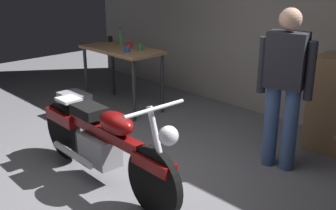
{
  "coord_description": "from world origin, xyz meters",
  "views": [
    {
      "loc": [
        2.94,
        -2.13,
        2.05
      ],
      "look_at": [
        -0.04,
        0.7,
        0.65
      ],
      "focal_mm": 44.04,
      "sensor_mm": 36.0,
      "label": 1
    }
  ],
  "objects_px": {
    "person_standing": "(284,83)",
    "mug_green_speckled": "(140,47)",
    "mug_black_matte": "(110,39)",
    "bottle": "(120,38)",
    "motorcycle": "(103,141)",
    "mug_blue_enamel": "(127,49)",
    "mug_red_diner": "(129,45)",
    "storage_bin": "(75,105)"
  },
  "relations": [
    {
      "from": "mug_red_diner",
      "to": "bottle",
      "type": "distance_m",
      "value": 0.36
    },
    {
      "from": "mug_red_diner",
      "to": "mug_green_speckled",
      "type": "distance_m",
      "value": 0.23
    },
    {
      "from": "storage_bin",
      "to": "motorcycle",
      "type": "bearing_deg",
      "value": -23.5
    },
    {
      "from": "person_standing",
      "to": "storage_bin",
      "type": "height_order",
      "value": "person_standing"
    },
    {
      "from": "storage_bin",
      "to": "bottle",
      "type": "relative_size",
      "value": 1.83
    },
    {
      "from": "motorcycle",
      "to": "person_standing",
      "type": "xyz_separation_m",
      "value": [
        0.98,
        1.55,
        0.48
      ]
    },
    {
      "from": "mug_black_matte",
      "to": "mug_red_diner",
      "type": "bearing_deg",
      "value": -11.04
    },
    {
      "from": "motorcycle",
      "to": "mug_black_matte",
      "type": "xyz_separation_m",
      "value": [
        -2.28,
        1.77,
        0.49
      ]
    },
    {
      "from": "motorcycle",
      "to": "mug_green_speckled",
      "type": "height_order",
      "value": "same"
    },
    {
      "from": "mug_red_diner",
      "to": "bottle",
      "type": "bearing_deg",
      "value": 163.68
    },
    {
      "from": "mug_green_speckled",
      "to": "mug_red_diner",
      "type": "bearing_deg",
      "value": -177.36
    },
    {
      "from": "mug_black_matte",
      "to": "bottle",
      "type": "height_order",
      "value": "bottle"
    },
    {
      "from": "mug_blue_enamel",
      "to": "mug_green_speckled",
      "type": "bearing_deg",
      "value": 77.7
    },
    {
      "from": "mug_red_diner",
      "to": "mug_blue_enamel",
      "type": "distance_m",
      "value": 0.27
    },
    {
      "from": "bottle",
      "to": "person_standing",
      "type": "bearing_deg",
      "value": -3.73
    },
    {
      "from": "storage_bin",
      "to": "mug_green_speckled",
      "type": "height_order",
      "value": "mug_green_speckled"
    },
    {
      "from": "mug_black_matte",
      "to": "bottle",
      "type": "bearing_deg",
      "value": -4.94
    },
    {
      "from": "person_standing",
      "to": "storage_bin",
      "type": "distance_m",
      "value": 3.04
    },
    {
      "from": "mug_green_speckled",
      "to": "mug_black_matte",
      "type": "height_order",
      "value": "mug_green_speckled"
    },
    {
      "from": "mug_black_matte",
      "to": "mug_blue_enamel",
      "type": "relative_size",
      "value": 0.95
    },
    {
      "from": "mug_green_speckled",
      "to": "mug_blue_enamel",
      "type": "height_order",
      "value": "mug_green_speckled"
    },
    {
      "from": "person_standing",
      "to": "bottle",
      "type": "relative_size",
      "value": 6.93
    },
    {
      "from": "storage_bin",
      "to": "mug_red_diner",
      "type": "bearing_deg",
      "value": 74.09
    },
    {
      "from": "mug_green_speckled",
      "to": "bottle",
      "type": "relative_size",
      "value": 0.44
    },
    {
      "from": "person_standing",
      "to": "mug_red_diner",
      "type": "relative_size",
      "value": 14.13
    },
    {
      "from": "motorcycle",
      "to": "storage_bin",
      "type": "distance_m",
      "value": 2.05
    },
    {
      "from": "mug_red_diner",
      "to": "mug_blue_enamel",
      "type": "bearing_deg",
      "value": -46.2
    },
    {
      "from": "mug_red_diner",
      "to": "mug_green_speckled",
      "type": "height_order",
      "value": "mug_green_speckled"
    },
    {
      "from": "mug_red_diner",
      "to": "bottle",
      "type": "relative_size",
      "value": 0.49
    },
    {
      "from": "storage_bin",
      "to": "mug_blue_enamel",
      "type": "height_order",
      "value": "mug_blue_enamel"
    },
    {
      "from": "mug_red_diner",
      "to": "mug_green_speckled",
      "type": "relative_size",
      "value": 1.11
    },
    {
      "from": "mug_red_diner",
      "to": "mug_blue_enamel",
      "type": "xyz_separation_m",
      "value": [
        0.19,
        -0.2,
        -0.0
      ]
    },
    {
      "from": "bottle",
      "to": "mug_black_matte",
      "type": "bearing_deg",
      "value": 175.06
    },
    {
      "from": "person_standing",
      "to": "mug_red_diner",
      "type": "xyz_separation_m",
      "value": [
        -2.61,
        0.09,
        0.02
      ]
    },
    {
      "from": "person_standing",
      "to": "mug_green_speckled",
      "type": "bearing_deg",
      "value": -16.43
    },
    {
      "from": "motorcycle",
      "to": "storage_bin",
      "type": "relative_size",
      "value": 4.98
    },
    {
      "from": "motorcycle",
      "to": "mug_green_speckled",
      "type": "relative_size",
      "value": 20.63
    },
    {
      "from": "person_standing",
      "to": "mug_green_speckled",
      "type": "distance_m",
      "value": 2.38
    },
    {
      "from": "motorcycle",
      "to": "mug_black_matte",
      "type": "distance_m",
      "value": 2.93
    },
    {
      "from": "mug_blue_enamel",
      "to": "motorcycle",
      "type": "bearing_deg",
      "value": -45.11
    },
    {
      "from": "mug_red_diner",
      "to": "mug_black_matte",
      "type": "relative_size",
      "value": 1.13
    },
    {
      "from": "mug_red_diner",
      "to": "bottle",
      "type": "height_order",
      "value": "bottle"
    }
  ]
}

